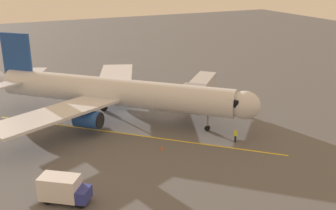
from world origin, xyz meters
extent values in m
plane|color=#565659|center=(0.00, 0.00, 0.00)|extent=(220.00, 220.00, 0.00)
cube|color=yellow|center=(1.35, 6.71, 0.01)|extent=(29.38, 27.50, 0.01)
cylinder|color=silver|center=(1.35, 0.71, 4.10)|extent=(27.43, 26.00, 3.80)
ellipsoid|color=silver|center=(-11.94, 13.15, 4.10)|extent=(5.39, 5.37, 3.61)
cone|color=silver|center=(14.86, -11.92, 4.10)|extent=(4.53, 4.55, 3.42)
cube|color=black|center=(-10.92, 12.19, 4.65)|extent=(3.37, 3.45, 0.90)
cube|color=silver|center=(-1.76, -8.06, 3.50)|extent=(10.99, 17.78, 0.36)
cylinder|color=#1E479E|center=(-1.88, -4.21, 2.00)|extent=(4.05, 4.00, 2.30)
cylinder|color=black|center=(-3.16, -3.01, 2.00)|extent=(1.58, 1.67, 2.10)
cube|color=silver|center=(9.89, 4.40, 3.50)|extent=(17.65, 11.90, 0.36)
cylinder|color=#1E479E|center=(6.04, 4.27, 2.00)|extent=(4.05, 4.00, 2.30)
cylinder|color=black|center=(4.76, 5.46, 2.00)|extent=(1.58, 1.67, 2.10)
cube|color=#1E479E|center=(12.67, -9.88, 7.90)|extent=(3.75, 3.54, 7.20)
cube|color=silver|center=(10.26, -12.01, 4.70)|extent=(4.89, 6.81, 0.24)
cube|color=silver|center=(14.64, -7.33, 4.70)|extent=(6.76, 5.20, 0.24)
cylinder|color=slate|center=(-8.51, 9.93, 1.73)|extent=(0.24, 0.24, 2.77)
cylinder|color=black|center=(-8.51, 9.93, 0.35)|extent=(0.82, 0.81, 0.70)
cylinder|color=slate|center=(1.76, -3.24, 1.94)|extent=(0.24, 0.24, 2.77)
cylinder|color=black|center=(1.76, -3.24, 0.55)|extent=(1.11, 1.08, 1.10)
cylinder|color=slate|center=(5.32, 0.56, 1.94)|extent=(0.24, 0.24, 2.77)
cylinder|color=black|center=(5.32, 0.56, 0.55)|extent=(1.11, 1.08, 1.10)
cube|color=#B7B7BC|center=(-11.13, 3.48, 3.90)|extent=(8.05, 8.35, 2.50)
cube|color=gray|center=(-8.05, 6.77, 3.90)|extent=(4.25, 4.23, 3.00)
cylinder|color=slate|center=(-14.20, 0.19, 1.95)|extent=(0.70, 0.70, 3.90)
cube|color=#333338|center=(-14.20, 0.19, 0.30)|extent=(2.00, 2.00, 0.60)
cylinder|color=#23232D|center=(-9.79, 14.60, 0.44)|extent=(0.26, 0.26, 0.88)
cube|color=#D8EA19|center=(-9.79, 14.60, 1.18)|extent=(0.36, 0.44, 0.60)
cube|color=silver|center=(-9.79, 14.60, 1.18)|extent=(0.37, 0.46, 0.10)
sphere|color=tan|center=(-9.79, 14.60, 1.60)|extent=(0.22, 0.22, 0.22)
cylinder|color=#23232D|center=(-16.58, 7.89, 0.44)|extent=(0.26, 0.26, 0.88)
cube|color=orange|center=(-16.58, 7.89, 1.18)|extent=(0.27, 0.40, 0.60)
cube|color=silver|center=(-16.58, 7.89, 1.18)|extent=(0.28, 0.42, 0.10)
sphere|color=#9E7051|center=(-16.58, 7.89, 1.60)|extent=(0.22, 0.22, 0.22)
cube|color=#2D3899|center=(10.84, 19.94, 1.02)|extent=(2.49, 2.54, 1.20)
cube|color=black|center=(10.27, 20.36, 1.22)|extent=(1.13, 1.47, 0.70)
cube|color=silver|center=(12.41, 18.80, 1.52)|extent=(4.09, 3.74, 2.20)
cylinder|color=black|center=(10.25, 19.57, 0.42)|extent=(0.83, 0.70, 0.84)
cylinder|color=black|center=(11.02, 20.62, 0.42)|extent=(0.83, 0.70, 0.84)
cylinder|color=black|center=(12.84, 17.68, 0.42)|extent=(0.83, 0.70, 0.84)
cylinder|color=black|center=(13.61, 18.73, 0.42)|extent=(0.83, 0.70, 0.84)
cone|color=#F2590F|center=(-15.01, 5.75, 0.28)|extent=(0.32, 0.32, 0.55)
cone|color=#F2590F|center=(-13.63, 2.26, 0.28)|extent=(0.32, 0.32, 0.55)
cone|color=#F2590F|center=(-0.63, 12.72, 0.28)|extent=(0.32, 0.32, 0.55)
cone|color=#F2590F|center=(-14.55, -1.16, 0.28)|extent=(0.32, 0.32, 0.55)
camera|label=1|loc=(17.03, 52.21, 20.91)|focal=42.84mm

